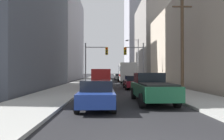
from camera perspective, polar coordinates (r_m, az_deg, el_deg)
name	(u,v)px	position (r m, az deg, el deg)	size (l,w,h in m)	color
sidewalk_left	(91,79)	(54.19, -6.08, -2.53)	(3.88, 160.00, 0.15)	#9E9E99
sidewalk_right	(130,79)	(54.40, 5.35, -2.53)	(3.88, 160.00, 0.15)	#9E9E99
city_bus	(126,72)	(35.13, 4.21, -0.59)	(2.88, 11.58, 3.40)	silver
pickup_truck_green	(152,88)	(12.69, 11.63, -5.19)	(2.20, 5.43, 1.90)	#195938
cargo_van_red	(102,78)	(22.41, -3.09, -2.27)	(2.16, 5.22, 2.26)	maroon
sedan_blue	(97,94)	(10.43, -4.47, -7.10)	(1.95, 4.23, 1.52)	navy
sedan_maroon	(133,82)	(22.18, 6.13, -3.62)	(1.95, 4.21, 1.52)	maroon
sedan_grey	(103,79)	(34.25, -2.70, -2.53)	(1.95, 4.21, 1.52)	slate
sedan_navy	(103,77)	(44.16, -2.54, -2.09)	(1.95, 4.26, 1.52)	#141E4C
sedan_silver	(119,77)	(46.70, 1.98, -2.00)	(1.95, 4.26, 1.52)	#B7BABF
traffic_signal_near_left	(95,57)	(27.09, -4.97, 3.81)	(3.24, 0.44, 6.00)	gray
traffic_signal_near_right	(135,57)	(27.32, 6.84, 3.73)	(2.85, 0.44, 6.00)	gray
utility_pole_right	(182,39)	(18.89, 20.02, 8.51)	(2.20, 0.28, 9.31)	brown
street_lamp_right	(136,57)	(32.58, 7.14, 3.98)	(2.28, 0.32, 7.50)	gray
building_left_mid_office	(33,36)	(53.77, -22.33, 9.24)	(22.78, 24.84, 22.12)	#93939E
building_right_mid_block	(175,42)	(57.57, 17.99, 7.92)	(19.90, 18.79, 20.81)	gray
building_right_far_highrise	(141,5)	(99.47, 8.66, 18.46)	(14.45, 24.58, 68.68)	#93939E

